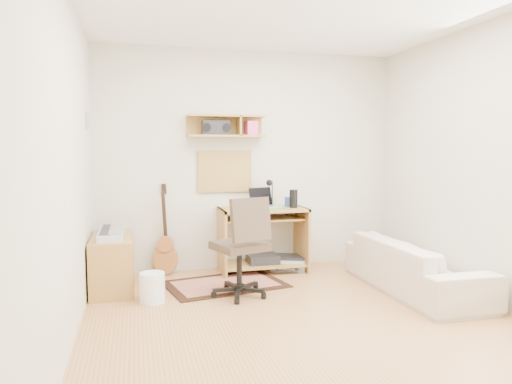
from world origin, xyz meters
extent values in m
cube|color=#B57F4B|center=(0.00, 0.00, -0.01)|extent=(3.60, 4.00, 0.01)
cube|color=beige|center=(0.00, 2.00, 1.30)|extent=(3.60, 0.01, 2.60)
cube|color=beige|center=(-1.80, 0.00, 1.30)|extent=(0.01, 4.00, 2.60)
cube|color=beige|center=(1.80, 0.00, 1.30)|extent=(0.01, 4.00, 2.60)
cube|color=#A97A3B|center=(-0.30, 1.88, 1.70)|extent=(0.90, 0.25, 0.26)
cube|color=#AC7F56|center=(-0.30, 1.98, 1.17)|extent=(0.64, 0.03, 0.49)
cube|color=#4C8CBF|center=(-1.79, 1.50, 1.72)|extent=(0.02, 0.20, 0.15)
cylinder|color=black|center=(0.46, 1.68, 0.86)|extent=(0.10, 0.10, 0.21)
cylinder|color=#304B92|center=(0.44, 1.83, 0.81)|extent=(0.08, 0.08, 0.11)
cube|color=black|center=(-0.42, 1.87, 1.68)|extent=(0.31, 0.14, 0.16)
cube|color=tan|center=(-0.43, 1.27, 0.01)|extent=(1.35, 1.04, 0.02)
cube|color=#A97A3B|center=(-1.58, 1.39, 0.28)|extent=(0.40, 0.90, 0.55)
cube|color=#B2B5BA|center=(-1.58, 1.39, 0.58)|extent=(0.24, 0.77, 0.07)
cylinder|color=white|center=(-1.20, 0.85, 0.14)|extent=(0.25, 0.25, 0.28)
cube|color=#A5A8AA|center=(0.43, 1.75, 0.09)|extent=(0.49, 0.44, 0.15)
imported|color=#C1B199|center=(1.38, 0.59, 0.35)|extent=(0.52, 1.78, 0.70)
camera|label=1|loc=(-1.33, -3.68, 1.43)|focal=33.92mm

